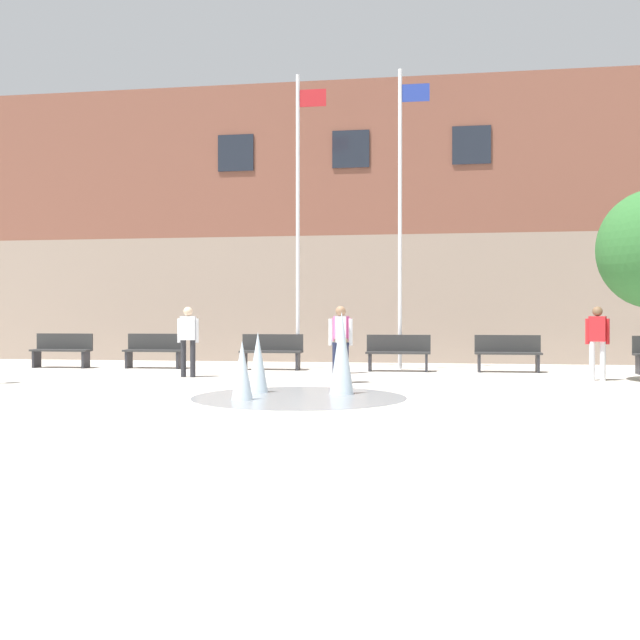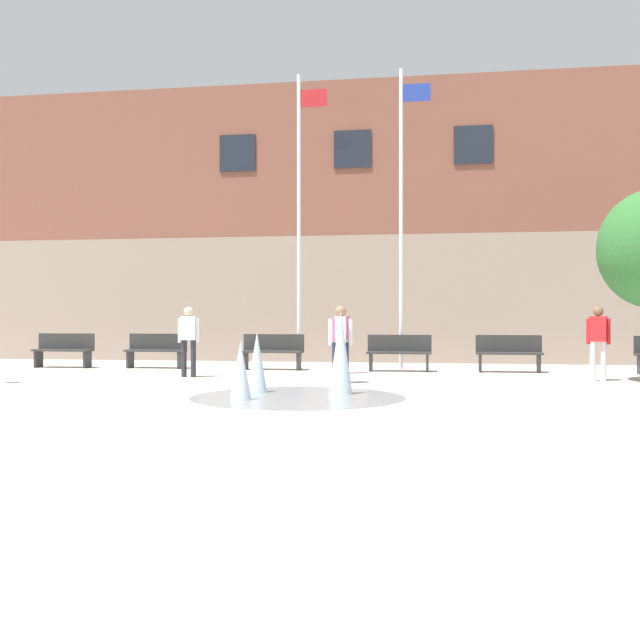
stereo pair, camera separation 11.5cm
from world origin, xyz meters
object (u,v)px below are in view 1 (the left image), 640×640
(park_bench_far_left, at_px, (62,350))
(park_bench_left_of_flagpoles, at_px, (155,350))
(teen_by_trashcan, at_px, (597,337))
(adult_near_bench, at_px, (341,335))
(park_bench_center, at_px, (398,352))
(adult_in_red, at_px, (188,336))
(park_bench_under_left_flagpole, at_px, (272,351))
(park_bench_near_trashcan, at_px, (508,353))
(adult_watching, at_px, (341,338))
(flagpole_left, at_px, (299,212))
(flagpole_right, at_px, (401,210))

(park_bench_far_left, xyz_separation_m, park_bench_left_of_flagpoles, (2.52, 0.18, 0.00))
(teen_by_trashcan, bearing_deg, adult_near_bench, 9.64)
(park_bench_center, xyz_separation_m, adult_in_red, (-4.61, -2.51, 0.45))
(park_bench_under_left_flagpole, distance_m, teen_by_trashcan, 7.89)
(park_bench_near_trashcan, relative_size, adult_watching, 1.01)
(park_bench_left_of_flagpoles, height_order, park_bench_center, same)
(park_bench_near_trashcan, height_order, adult_watching, adult_watching)
(park_bench_left_of_flagpoles, relative_size, flagpole_left, 0.21)
(park_bench_center, bearing_deg, park_bench_far_left, -179.64)
(park_bench_left_of_flagpoles, bearing_deg, adult_watching, -33.79)
(park_bench_left_of_flagpoles, bearing_deg, adult_near_bench, -11.98)
(park_bench_far_left, distance_m, park_bench_left_of_flagpoles, 2.53)
(park_bench_under_left_flagpole, xyz_separation_m, adult_near_bench, (1.93, -1.01, 0.45))
(adult_near_bench, height_order, flagpole_left, flagpole_left)
(park_bench_under_left_flagpole, relative_size, adult_watching, 1.01)
(park_bench_under_left_flagpole, bearing_deg, flagpole_left, 40.29)
(adult_in_red, xyz_separation_m, flagpole_right, (4.66, 3.08, 3.17))
(park_bench_near_trashcan, distance_m, adult_near_bench, 4.17)
(park_bench_far_left, xyz_separation_m, park_bench_under_left_flagpole, (5.70, 0.10, 0.00))
(teen_by_trashcan, bearing_deg, park_bench_under_left_flagpole, 5.09)
(park_bench_center, bearing_deg, teen_by_trashcan, -25.26)
(park_bench_under_left_flagpole, bearing_deg, park_bench_far_left, -178.95)
(park_bench_left_of_flagpoles, bearing_deg, park_bench_near_trashcan, 0.05)
(park_bench_near_trashcan, distance_m, flagpole_right, 4.51)
(flagpole_left, bearing_deg, park_bench_far_left, -174.30)
(park_bench_left_of_flagpoles, xyz_separation_m, flagpole_left, (3.79, 0.45, 3.62))
(flagpole_left, height_order, flagpole_right, flagpole_right)
(park_bench_left_of_flagpoles, distance_m, adult_near_bench, 5.24)
(park_bench_center, bearing_deg, park_bench_under_left_flagpole, 179.14)
(park_bench_left_of_flagpoles, bearing_deg, flagpole_right, 4.00)
(park_bench_under_left_flagpole, bearing_deg, park_bench_left_of_flagpoles, 178.67)
(adult_in_red, relative_size, adult_watching, 1.00)
(flagpole_left, bearing_deg, adult_watching, -68.43)
(park_bench_near_trashcan, distance_m, adult_in_red, 7.77)
(adult_near_bench, xyz_separation_m, flagpole_left, (-1.31, 1.53, 3.16))
(park_bench_far_left, xyz_separation_m, park_bench_center, (8.94, 0.06, 0.00))
(park_bench_near_trashcan, bearing_deg, adult_watching, -135.63)
(park_bench_far_left, relative_size, park_bench_under_left_flagpole, 1.00)
(teen_by_trashcan, bearing_deg, park_bench_left_of_flagpoles, 9.13)
(park_bench_center, relative_size, park_bench_near_trashcan, 1.00)
(flagpole_right, bearing_deg, park_bench_left_of_flagpoles, -176.00)
(adult_near_bench, bearing_deg, adult_in_red, -24.26)
(park_bench_far_left, bearing_deg, flagpole_right, 4.01)
(adult_watching, bearing_deg, park_bench_near_trashcan, 123.53)
(park_bench_center, height_order, park_bench_near_trashcan, same)
(teen_by_trashcan, bearing_deg, flagpole_right, -10.87)
(park_bench_left_of_flagpoles, relative_size, park_bench_under_left_flagpole, 1.00)
(park_bench_near_trashcan, bearing_deg, park_bench_center, -177.21)
(adult_near_bench, relative_size, flagpole_left, 0.21)
(park_bench_center, height_order, flagpole_left, flagpole_left)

